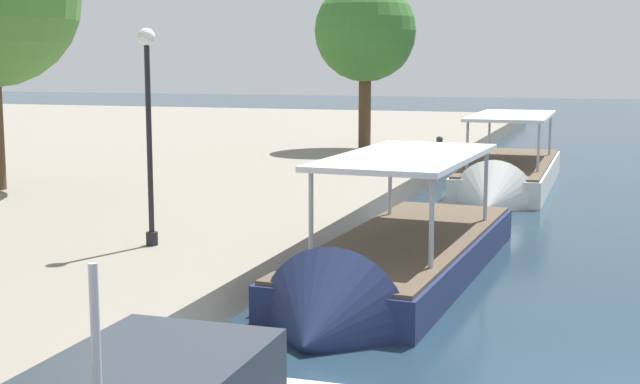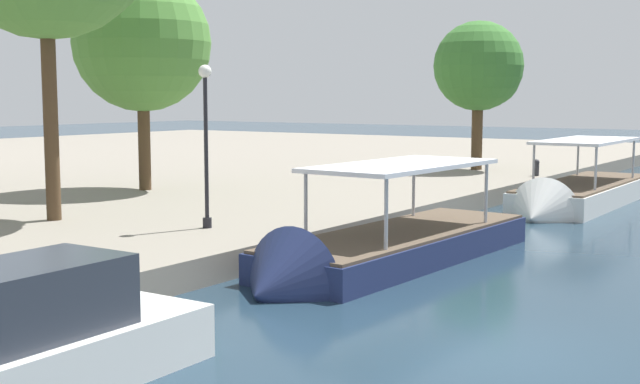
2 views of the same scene
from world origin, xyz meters
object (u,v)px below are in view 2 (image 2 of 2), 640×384
object	(u,v)px
tour_boat_3	(578,200)
lamp_post	(206,131)
tree_0	(480,69)
tour_boat_2	(379,256)
mooring_bollard_1	(536,167)
tree_2	(140,43)

from	to	relation	value
tour_boat_3	lamp_post	size ratio (longest dim) A/B	2.54
lamp_post	tree_0	distance (m)	23.30
tour_boat_2	tree_0	bearing A→B (deg)	-160.47
tour_boat_3	lamp_post	xyz separation A→B (m)	(-16.52, 5.94, 3.28)
lamp_post	tree_0	world-z (taller)	tree_0
tour_boat_2	lamp_post	size ratio (longest dim) A/B	2.40
tour_boat_3	tour_boat_2	bearing A→B (deg)	-2.73
tour_boat_3	mooring_bollard_1	distance (m)	6.11
tour_boat_3	tree_2	distance (m)	19.35
tour_boat_3	tree_2	world-z (taller)	tree_2
tour_boat_2	mooring_bollard_1	xyz separation A→B (m)	(20.39, 2.86, 0.87)
tree_2	lamp_post	bearing A→B (deg)	-124.42
mooring_bollard_1	tree_2	distance (m)	19.85
lamp_post	tree_2	distance (m)	11.51
tree_2	tree_0	bearing A→B (deg)	-24.53
lamp_post	tree_0	size ratio (longest dim) A/B	0.61
tour_boat_3	mooring_bollard_1	world-z (taller)	tour_boat_3
tour_boat_2	lamp_post	bearing A→B (deg)	-76.21
lamp_post	tree_2	world-z (taller)	tree_2
tour_boat_3	lamp_post	world-z (taller)	lamp_post
tree_0	tree_2	xyz separation A→B (m)	(-16.88, 7.71, 0.77)
mooring_bollard_1	tree_2	size ratio (longest dim) A/B	0.09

